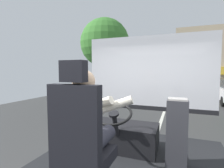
# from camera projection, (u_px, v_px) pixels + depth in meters

# --- Properties ---
(ground) EXTENTS (18.00, 44.00, 0.06)m
(ground) POSITION_uv_depth(u_px,v_px,m) (167.00, 104.00, 10.23)
(ground) COLOR #383838
(driver_seat) EXTENTS (0.48, 0.48, 1.34)m
(driver_seat) POSITION_uv_depth(u_px,v_px,m) (81.00, 145.00, 1.56)
(driver_seat) COLOR black
(driver_seat) RESTS_ON bus_floor
(bus_driver) EXTENTS (0.80, 0.54, 0.79)m
(bus_driver) POSITION_uv_depth(u_px,v_px,m) (88.00, 121.00, 1.66)
(bus_driver) COLOR #282833
(bus_driver) RESTS_ON driver_seat
(steering_console) EXTENTS (1.10, 0.94, 0.77)m
(steering_console) POSITION_uv_depth(u_px,v_px,m) (122.00, 135.00, 2.74)
(steering_console) COLOR black
(steering_console) RESTS_ON bus_floor
(fare_box) EXTENTS (0.26, 0.22, 0.90)m
(fare_box) POSITION_uv_depth(u_px,v_px,m) (177.00, 133.00, 2.21)
(fare_box) COLOR #333338
(fare_box) RESTS_ON bus_floor
(windshield_panel) EXTENTS (2.50, 0.08, 1.48)m
(windshield_panel) POSITION_uv_depth(u_px,v_px,m) (148.00, 81.00, 3.41)
(windshield_panel) COLOR silver
(street_tree) EXTENTS (3.38, 3.38, 5.58)m
(street_tree) POSITION_uv_depth(u_px,v_px,m) (105.00, 43.00, 11.86)
(street_tree) COLOR #4C3828
(street_tree) RESTS_ON ground
(parked_car_silver) EXTENTS (1.90, 3.82, 1.24)m
(parked_car_silver) POSITION_uv_depth(u_px,v_px,m) (220.00, 85.00, 15.45)
(parked_car_silver) COLOR silver
(parked_car_silver) RESTS_ON ground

